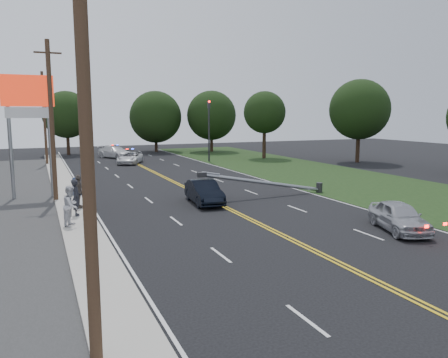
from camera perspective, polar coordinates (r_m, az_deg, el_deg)
name	(u,v)px	position (r m, az deg, el deg)	size (l,w,h in m)	color
ground	(277,232)	(20.82, 6.88, -6.95)	(120.00, 120.00, 0.00)	black
sidewalk	(72,205)	(27.92, -19.25, -3.26)	(1.80, 70.00, 0.12)	#ACA79B
grass_verge	(361,183)	(36.55, 17.40, -0.56)	(12.00, 80.00, 0.01)	black
centerline_yellow	(202,196)	(29.66, -2.85, -2.21)	(0.36, 80.00, 0.00)	gold
pylon_sign	(28,106)	(31.33, -24.21, 8.64)	(3.20, 0.35, 8.00)	gray
traffic_signal	(209,125)	(50.80, -1.98, 7.03)	(0.28, 0.41, 7.05)	#2D2D30
fallen_streetlight	(271,183)	(29.46, 6.17, -0.53)	(9.36, 0.44, 1.91)	#2D2D30
utility_pole_near	(86,136)	(9.38, -17.55, 5.36)	(1.60, 0.28, 10.00)	#382619
utility_pole_mid	(52,121)	(29.34, -21.59, 7.06)	(1.60, 0.28, 10.00)	#382619
utility_pole_far	(44,118)	(51.33, -22.41, 7.40)	(1.60, 0.28, 10.00)	#382619
tree_6	(67,115)	(62.72, -19.87, 7.91)	(6.30, 6.30, 8.55)	black
tree_7	(156,117)	(64.69, -8.93, 8.00)	(7.50, 7.50, 8.80)	black
tree_8	(211,115)	(64.21, -1.64, 8.29)	(7.16, 7.16, 8.85)	black
tree_9	(265,112)	(54.64, 5.32, 8.65)	(5.18, 5.18, 8.29)	black
tree_13	(359,110)	(52.11, 17.28, 8.66)	(6.76, 6.76, 9.38)	black
crashed_sedan	(204,192)	(27.08, -2.62, -1.71)	(1.53, 4.38, 1.44)	black
waiting_sedan	(399,216)	(22.39, 21.89, -4.56)	(1.66, 4.12, 1.40)	#A6A8AF
emergency_a	(130,158)	(49.79, -12.16, 2.71)	(2.14, 4.65, 1.29)	silver
emergency_b	(115,152)	(56.71, -14.02, 3.44)	(2.09, 5.15, 1.49)	silver
bystander_a	(76,197)	(24.62, -18.75, -2.30)	(0.72, 0.47, 1.97)	#222229
bystander_b	(71,206)	(22.52, -19.35, -3.29)	(0.96, 0.75, 1.98)	silver
bystander_c	(76,191)	(27.75, -18.74, -1.46)	(1.06, 0.61, 1.64)	#19253F
bystander_d	(78,191)	(26.54, -18.47, -1.56)	(1.13, 0.47, 1.94)	#5D524A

